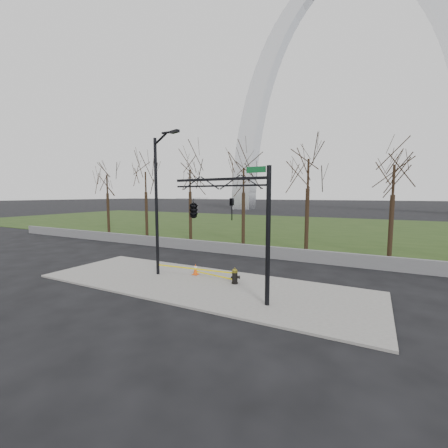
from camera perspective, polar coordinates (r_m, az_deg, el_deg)
The scene contains 11 objects.
ground at distance 15.90m, azimuth -4.94°, elevation -11.81°, with size 500.00×500.00×0.00m, color black.
sidewalk at distance 15.88m, azimuth -4.95°, elevation -11.63°, with size 18.00×6.00×0.10m, color slate.
grass_strip at distance 43.81m, azimuth 16.53°, elevation -0.67°, with size 120.00×40.00×0.06m, color #213613.
guardrail at distance 22.74m, azimuth 5.93°, elevation -5.25°, with size 60.00×0.30×0.90m, color #59595B.
gateway_arch at distance 92.40m, azimuth 22.92°, elevation 22.83°, with size 66.00×6.00×65.00m, color silver, non-canonical shape.
tree_row at distance 25.27m, azimuth 16.24°, elevation 4.35°, with size 52.46×4.00×8.51m.
fire_hydrant at distance 15.61m, azimuth 2.18°, elevation -10.23°, with size 0.54×0.35×0.85m.
traffic_cone at distance 17.37m, azimuth -5.63°, elevation -8.84°, with size 0.34×0.34×0.64m.
street_light at distance 17.11m, azimuth -12.78°, elevation 5.30°, with size 2.30×0.95×8.21m.
traffic_signal_mast at distance 13.84m, azimuth -3.57°, elevation 3.07°, with size 5.08×2.52×6.00m.
caution_tape at distance 16.52m, azimuth -4.45°, elevation -9.21°, with size 4.85×0.92×0.44m.
Camera 1 is at (8.13, -12.78, 4.81)m, focal length 23.27 mm.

